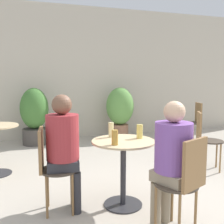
# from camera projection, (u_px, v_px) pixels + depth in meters

# --- Properties ---
(ground_plane) EXTENTS (20.00, 20.00, 0.00)m
(ground_plane) POSITION_uv_depth(u_px,v_px,m) (149.00, 213.00, 2.61)
(ground_plane) COLOR #B2A899
(storefront_wall) EXTENTS (10.00, 0.06, 3.00)m
(storefront_wall) POSITION_uv_depth(u_px,v_px,m) (79.00, 73.00, 6.07)
(storefront_wall) COLOR beige
(storefront_wall) RESTS_ON ground_plane
(cafe_table_near) EXTENTS (0.66, 0.66, 0.70)m
(cafe_table_near) POSITION_uv_depth(u_px,v_px,m) (123.00, 159.00, 2.72)
(cafe_table_near) COLOR #2D2D33
(cafe_table_near) RESTS_ON ground_plane
(bistro_chair_0) EXTENTS (0.39, 0.37, 0.85)m
(bistro_chair_0) POSITION_uv_depth(u_px,v_px,m) (50.00, 162.00, 2.58)
(bistro_chair_0) COLOR #42382D
(bistro_chair_0) RESTS_ON ground_plane
(bistro_chair_1) EXTENTS (0.41, 0.42, 0.85)m
(bistro_chair_1) POSITION_uv_depth(u_px,v_px,m) (185.00, 178.00, 2.17)
(bistro_chair_1) COLOR #42382D
(bistro_chair_1) RESTS_ON ground_plane
(bistro_chair_2) EXTENTS (0.42, 0.41, 0.85)m
(bistro_chair_2) POSITION_uv_depth(u_px,v_px,m) (204.00, 135.00, 3.85)
(bistro_chair_2) COLOR #42382D
(bistro_chair_2) RESTS_ON ground_plane
(bistro_chair_3) EXTENTS (0.40, 0.39, 0.85)m
(bistro_chair_3) POSITION_uv_depth(u_px,v_px,m) (194.00, 119.00, 5.50)
(bistro_chair_3) COLOR #42382D
(bistro_chair_3) RESTS_ON ground_plane
(seated_person_0) EXTENTS (0.34, 0.32, 1.18)m
(seated_person_0) POSITION_uv_depth(u_px,v_px,m) (64.00, 143.00, 2.58)
(seated_person_0) COLOR #2D2D33
(seated_person_0) RESTS_ON ground_plane
(seated_person_1) EXTENTS (0.37, 0.39, 1.15)m
(seated_person_1) POSITION_uv_depth(u_px,v_px,m) (172.00, 154.00, 2.26)
(seated_person_1) COLOR gray
(seated_person_1) RESTS_ON ground_plane
(beer_glass_0) EXTENTS (0.06, 0.06, 0.15)m
(beer_glass_0) POSITION_uv_depth(u_px,v_px,m) (115.00, 137.00, 2.51)
(beer_glass_0) COLOR #B28433
(beer_glass_0) RESTS_ON cafe_table_near
(beer_glass_1) EXTENTS (0.07, 0.07, 0.15)m
(beer_glass_1) POSITION_uv_depth(u_px,v_px,m) (140.00, 131.00, 2.80)
(beer_glass_1) COLOR #DBC65B
(beer_glass_1) RESTS_ON cafe_table_near
(beer_glass_2) EXTENTS (0.06, 0.06, 0.16)m
(beer_glass_2) POSITION_uv_depth(u_px,v_px,m) (111.00, 130.00, 2.86)
(beer_glass_2) COLOR beige
(beer_glass_2) RESTS_ON cafe_table_near
(potted_plant_0) EXTENTS (0.57, 0.57, 1.17)m
(potted_plant_0) POSITION_uv_depth(u_px,v_px,m) (35.00, 115.00, 5.38)
(potted_plant_0) COLOR #47423D
(potted_plant_0) RESTS_ON ground_plane
(potted_plant_1) EXTENTS (0.62, 0.62, 1.16)m
(potted_plant_1) POSITION_uv_depth(u_px,v_px,m) (120.00, 109.00, 5.92)
(potted_plant_1) COLOR #93664C
(potted_plant_1) RESTS_ON ground_plane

